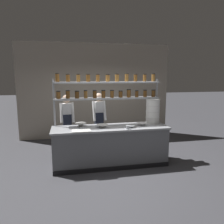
{
  "coord_description": "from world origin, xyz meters",
  "views": [
    {
      "loc": [
        -0.95,
        -4.85,
        2.11
      ],
      "look_at": [
        0.08,
        0.2,
        1.24
      ],
      "focal_mm": 35.0,
      "sensor_mm": 36.0,
      "label": 1
    }
  ],
  "objects_px": {
    "chef_center": "(99,119)",
    "prep_bowl_near_right": "(103,126)",
    "prep_bowl_center_front": "(131,127)",
    "cutting_board": "(81,131)",
    "chef_left": "(67,121)",
    "prep_bowl_near_left": "(81,125)",
    "serving_cup_front": "(128,127)",
    "spice_shelf_unit": "(107,91)",
    "container_stack": "(153,111)",
    "prep_bowl_center_back": "(142,124)"
  },
  "relations": [
    {
      "from": "chef_left",
      "to": "serving_cup_front",
      "type": "bearing_deg",
      "value": -44.17
    },
    {
      "from": "prep_bowl_center_back",
      "to": "prep_bowl_near_right",
      "type": "relative_size",
      "value": 0.91
    },
    {
      "from": "spice_shelf_unit",
      "to": "prep_bowl_near_left",
      "type": "relative_size",
      "value": 9.29
    },
    {
      "from": "spice_shelf_unit",
      "to": "prep_bowl_center_back",
      "type": "xyz_separation_m",
      "value": [
        0.77,
        -0.34,
        -0.77
      ]
    },
    {
      "from": "chef_center",
      "to": "cutting_board",
      "type": "bearing_deg",
      "value": -118.69
    },
    {
      "from": "prep_bowl_near_left",
      "to": "serving_cup_front",
      "type": "relative_size",
      "value": 3.33
    },
    {
      "from": "prep_bowl_center_front",
      "to": "prep_bowl_center_back",
      "type": "height_order",
      "value": "prep_bowl_center_back"
    },
    {
      "from": "chef_center",
      "to": "prep_bowl_near_right",
      "type": "height_order",
      "value": "chef_center"
    },
    {
      "from": "chef_left",
      "to": "prep_bowl_center_front",
      "type": "relative_size",
      "value": 9.06
    },
    {
      "from": "spice_shelf_unit",
      "to": "cutting_board",
      "type": "height_order",
      "value": "spice_shelf_unit"
    },
    {
      "from": "chef_center",
      "to": "container_stack",
      "type": "bearing_deg",
      "value": -30.68
    },
    {
      "from": "chef_center",
      "to": "prep_bowl_near_right",
      "type": "xyz_separation_m",
      "value": [
        -0.04,
        -0.87,
        0.01
      ]
    },
    {
      "from": "prep_bowl_near_right",
      "to": "prep_bowl_center_back",
      "type": "bearing_deg",
      "value": 1.46
    },
    {
      "from": "spice_shelf_unit",
      "to": "container_stack",
      "type": "bearing_deg",
      "value": -7.76
    },
    {
      "from": "spice_shelf_unit",
      "to": "prep_bowl_center_back",
      "type": "distance_m",
      "value": 1.14
    },
    {
      "from": "cutting_board",
      "to": "prep_bowl_near_left",
      "type": "height_order",
      "value": "prep_bowl_near_left"
    },
    {
      "from": "prep_bowl_near_left",
      "to": "prep_bowl_center_front",
      "type": "bearing_deg",
      "value": -18.18
    },
    {
      "from": "prep_bowl_center_back",
      "to": "prep_bowl_near_right",
      "type": "bearing_deg",
      "value": -178.54
    },
    {
      "from": "chef_center",
      "to": "prep_bowl_center_front",
      "type": "distance_m",
      "value": 1.16
    },
    {
      "from": "prep_bowl_center_back",
      "to": "cutting_board",
      "type": "bearing_deg",
      "value": -169.06
    },
    {
      "from": "prep_bowl_near_left",
      "to": "prep_bowl_center_front",
      "type": "distance_m",
      "value": 1.18
    },
    {
      "from": "cutting_board",
      "to": "prep_bowl_center_back",
      "type": "bearing_deg",
      "value": 10.94
    },
    {
      "from": "container_stack",
      "to": "prep_bowl_center_back",
      "type": "xyz_separation_m",
      "value": [
        -0.35,
        -0.19,
        -0.27
      ]
    },
    {
      "from": "cutting_board",
      "to": "prep_bowl_near_left",
      "type": "bearing_deg",
      "value": 88.17
    },
    {
      "from": "prep_bowl_near_right",
      "to": "serving_cup_front",
      "type": "xyz_separation_m",
      "value": [
        0.52,
        -0.25,
        0.01
      ]
    },
    {
      "from": "prep_bowl_near_left",
      "to": "prep_bowl_center_front",
      "type": "height_order",
      "value": "prep_bowl_near_left"
    },
    {
      "from": "prep_bowl_center_front",
      "to": "serving_cup_front",
      "type": "height_order",
      "value": "serving_cup_front"
    },
    {
      "from": "chef_left",
      "to": "prep_bowl_near_right",
      "type": "bearing_deg",
      "value": -51.5
    },
    {
      "from": "prep_bowl_center_front",
      "to": "serving_cup_front",
      "type": "bearing_deg",
      "value": -132.44
    },
    {
      "from": "cutting_board",
      "to": "serving_cup_front",
      "type": "xyz_separation_m",
      "value": [
        1.02,
        0.01,
        0.03
      ]
    },
    {
      "from": "chef_center",
      "to": "prep_bowl_near_left",
      "type": "bearing_deg",
      "value": -133.04
    },
    {
      "from": "prep_bowl_center_front",
      "to": "prep_bowl_near_left",
      "type": "bearing_deg",
      "value": 161.82
    },
    {
      "from": "chef_left",
      "to": "cutting_board",
      "type": "xyz_separation_m",
      "value": [
        0.29,
        -1.13,
        0.01
      ]
    },
    {
      "from": "prep_bowl_near_left",
      "to": "prep_bowl_near_right",
      "type": "distance_m",
      "value": 0.54
    },
    {
      "from": "chef_center",
      "to": "prep_bowl_near_left",
      "type": "height_order",
      "value": "chef_center"
    },
    {
      "from": "cutting_board",
      "to": "prep_bowl_near_left",
      "type": "distance_m",
      "value": 0.5
    },
    {
      "from": "spice_shelf_unit",
      "to": "cutting_board",
      "type": "bearing_deg",
      "value": -137.79
    },
    {
      "from": "prep_bowl_center_back",
      "to": "chef_center",
      "type": "bearing_deg",
      "value": 137.02
    },
    {
      "from": "spice_shelf_unit",
      "to": "container_stack",
      "type": "distance_m",
      "value": 1.23
    },
    {
      "from": "prep_bowl_center_back",
      "to": "prep_bowl_near_right",
      "type": "distance_m",
      "value": 0.95
    },
    {
      "from": "chef_left",
      "to": "prep_bowl_near_right",
      "type": "relative_size",
      "value": 6.09
    },
    {
      "from": "spice_shelf_unit",
      "to": "chef_center",
      "type": "distance_m",
      "value": 0.94
    },
    {
      "from": "container_stack",
      "to": "prep_bowl_center_front",
      "type": "relative_size",
      "value": 3.41
    },
    {
      "from": "spice_shelf_unit",
      "to": "prep_bowl_center_back",
      "type": "relative_size",
      "value": 10.66
    },
    {
      "from": "chef_left",
      "to": "chef_center",
      "type": "height_order",
      "value": "chef_center"
    },
    {
      "from": "cutting_board",
      "to": "prep_bowl_near_right",
      "type": "bearing_deg",
      "value": 27.18
    },
    {
      "from": "prep_bowl_near_left",
      "to": "chef_center",
      "type": "bearing_deg",
      "value": 49.9
    },
    {
      "from": "chef_left",
      "to": "serving_cup_front",
      "type": "xyz_separation_m",
      "value": [
        1.32,
        -1.13,
        0.04
      ]
    },
    {
      "from": "prep_bowl_center_back",
      "to": "serving_cup_front",
      "type": "height_order",
      "value": "serving_cup_front"
    },
    {
      "from": "prep_bowl_near_left",
      "to": "chef_left",
      "type": "bearing_deg",
      "value": 116.07
    }
  ]
}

